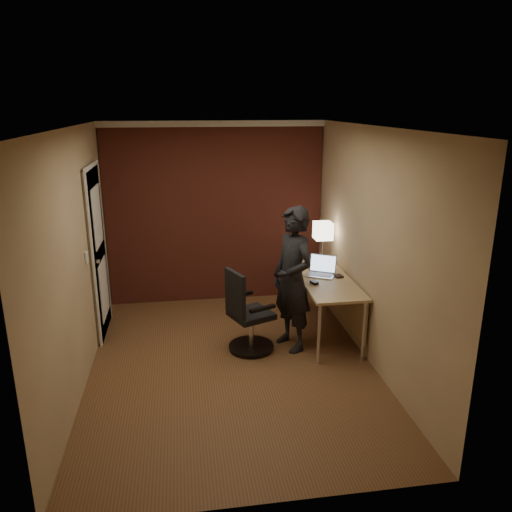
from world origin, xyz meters
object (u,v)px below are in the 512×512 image
object	(u,v)px
person	(293,279)
office_chair	(247,317)
desk_lamp	(323,231)
wallet	(338,276)
laptop	(321,269)
desk	(330,288)
mouse	(314,282)

from	to	relation	value
person	office_chair	bearing A→B (deg)	-110.02
desk_lamp	wallet	size ratio (longest dim) A/B	4.86
laptop	wallet	world-z (taller)	laptop
laptop	office_chair	distance (m)	1.12
desk_lamp	office_chair	world-z (taller)	desk_lamp
desk	office_chair	world-z (taller)	office_chair
desk_lamp	mouse	bearing A→B (deg)	-111.93
laptop	person	world-z (taller)	person
desk	wallet	distance (m)	0.17
laptop	wallet	size ratio (longest dim) A/B	3.76
laptop	mouse	size ratio (longest dim) A/B	4.14
desk_lamp	mouse	distance (m)	0.93
laptop	office_chair	bearing A→B (deg)	-156.88
desk_lamp	wallet	world-z (taller)	desk_lamp
desk	wallet	bearing A→B (deg)	8.94
wallet	person	distance (m)	0.68
mouse	laptop	bearing A→B (deg)	39.97
office_chair	person	world-z (taller)	person
desk	laptop	size ratio (longest dim) A/B	3.62
wallet	person	size ratio (longest dim) A/B	0.07
person	desk_lamp	bearing A→B (deg)	123.19
office_chair	person	size ratio (longest dim) A/B	0.58
person	mouse	bearing A→B (deg)	84.58
desk	mouse	world-z (taller)	mouse
mouse	person	world-z (taller)	person
laptop	office_chair	xyz separation A→B (m)	(-0.97, -0.41, -0.37)
wallet	mouse	bearing A→B (deg)	-151.95
desk_lamp	person	bearing A→B (deg)	-124.26
desk_lamp	wallet	distance (m)	0.72
laptop	person	xyz separation A→B (m)	(-0.44, -0.39, 0.03)
desk	person	distance (m)	0.62
desk	laptop	bearing A→B (deg)	119.82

